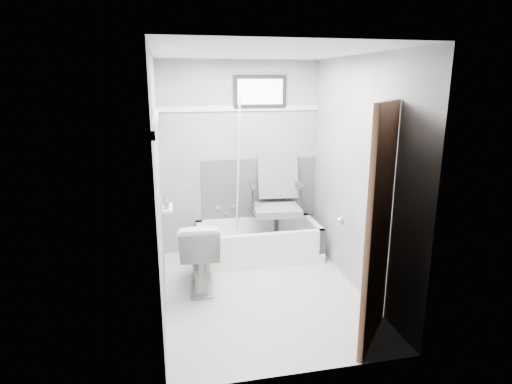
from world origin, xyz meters
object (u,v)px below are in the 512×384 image
object	(u,v)px
soap_bottle_b	(166,201)
toilet	(200,254)
bathtub	(259,241)
door	(429,238)
soap_bottle_a	(166,204)
office_chair	(276,202)

from	to	relation	value
soap_bottle_b	toilet	bearing A→B (deg)	-11.91
bathtub	door	bearing A→B (deg)	-69.61
door	soap_bottle_b	size ratio (longest dim) A/B	21.62
toilet	soap_bottle_a	bearing A→B (deg)	16.89
bathtub	office_chair	xyz separation A→B (m)	(0.23, 0.02, 0.49)
soap_bottle_a	soap_bottle_b	xyz separation A→B (m)	(0.00, 0.14, -0.01)
soap_bottle_a	soap_bottle_b	world-z (taller)	soap_bottle_a
soap_bottle_a	soap_bottle_b	bearing A→B (deg)	90.00
toilet	door	distance (m)	2.33
bathtub	soap_bottle_b	size ratio (longest dim) A/B	16.21
office_chair	door	size ratio (longest dim) A/B	0.58
soap_bottle_a	soap_bottle_b	distance (m)	0.14
soap_bottle_b	door	bearing A→B (deg)	-40.38
office_chair	toilet	xyz separation A→B (m)	(-1.00, -0.66, -0.32)
door	toilet	bearing A→B (deg)	135.62
door	bathtub	bearing A→B (deg)	110.39
toilet	door	size ratio (longest dim) A/B	0.38
office_chair	soap_bottle_a	xyz separation A→B (m)	(-1.32, -0.73, 0.27)
office_chair	door	distance (m)	2.33
toilet	soap_bottle_b	world-z (taller)	soap_bottle_b
office_chair	toilet	size ratio (longest dim) A/B	1.52
bathtub	soap_bottle_b	world-z (taller)	soap_bottle_b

